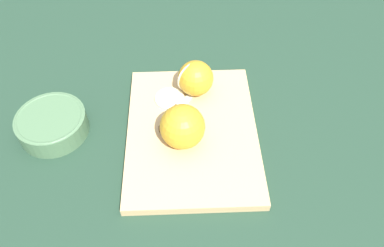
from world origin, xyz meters
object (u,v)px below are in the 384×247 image
(knife, at_px, (173,116))
(bowl, at_px, (52,123))
(apple_half_right, at_px, (193,78))
(apple_half_left, at_px, (182,127))

(knife, height_order, bowl, bowl)
(apple_half_right, bearing_deg, knife, 117.14)
(apple_half_right, relative_size, knife, 0.52)
(knife, xyz_separation_m, bowl, (-0.04, 0.25, -0.00))
(apple_half_left, relative_size, bowl, 0.62)
(apple_half_right, relative_size, bowl, 0.54)
(apple_half_left, height_order, knife, apple_half_left)
(apple_half_right, height_order, knife, apple_half_right)
(apple_half_right, distance_m, knife, 0.10)
(apple_half_right, bearing_deg, apple_half_left, 135.40)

